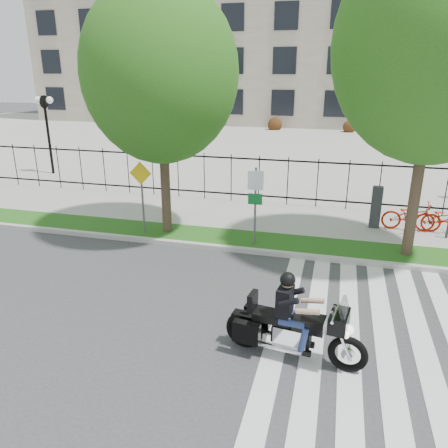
# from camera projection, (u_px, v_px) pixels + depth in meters

# --- Properties ---
(ground) EXTENTS (120.00, 120.00, 0.00)m
(ground) POSITION_uv_depth(u_px,v_px,m) (186.00, 317.00, 10.26)
(ground) COLOR #37373A
(ground) RESTS_ON ground
(curb) EXTENTS (60.00, 0.20, 0.15)m
(curb) POSITION_uv_depth(u_px,v_px,m) (229.00, 249.00, 13.97)
(curb) COLOR #AFAEA5
(curb) RESTS_ON ground
(grass_verge) EXTENTS (60.00, 1.50, 0.15)m
(grass_verge) POSITION_uv_depth(u_px,v_px,m) (235.00, 239.00, 14.74)
(grass_verge) COLOR #235114
(grass_verge) RESTS_ON ground
(sidewalk) EXTENTS (60.00, 3.50, 0.15)m
(sidewalk) POSITION_uv_depth(u_px,v_px,m) (250.00, 217.00, 17.02)
(sidewalk) COLOR #99968F
(sidewalk) RESTS_ON ground
(plaza) EXTENTS (80.00, 34.00, 0.10)m
(plaza) POSITION_uv_depth(u_px,v_px,m) (297.00, 146.00, 33.03)
(plaza) COLOR #99968F
(plaza) RESTS_ON ground
(crosswalk_stripes) EXTENTS (5.70, 8.00, 0.01)m
(crosswalk_stripes) POSITION_uv_depth(u_px,v_px,m) (405.00, 348.00, 9.09)
(crosswalk_stripes) COLOR silver
(crosswalk_stripes) RESTS_ON ground
(iron_fence) EXTENTS (30.00, 0.06, 2.00)m
(iron_fence) POSITION_uv_depth(u_px,v_px,m) (259.00, 179.00, 18.26)
(iron_fence) COLOR black
(iron_fence) RESTS_ON sidewalk
(office_building) EXTENTS (60.00, 21.90, 20.15)m
(office_building) POSITION_uv_depth(u_px,v_px,m) (321.00, 27.00, 47.87)
(office_building) COLOR gray
(office_building) RESTS_ON ground
(lamp_post_left) EXTENTS (1.06, 0.70, 4.25)m
(lamp_post_left) POSITION_uv_depth(u_px,v_px,m) (46.00, 116.00, 23.02)
(lamp_post_left) COLOR black
(lamp_post_left) RESTS_ON ground
(street_tree_1) EXTENTS (4.91, 4.91, 8.07)m
(street_tree_1) POSITION_uv_depth(u_px,v_px,m) (160.00, 73.00, 13.56)
(street_tree_1) COLOR #3E2F22
(street_tree_1) RESTS_ON grass_verge
(street_tree_2) EXTENTS (5.48, 5.48, 9.10)m
(street_tree_2) POSITION_uv_depth(u_px,v_px,m) (438.00, 45.00, 11.43)
(street_tree_2) COLOR #3E2F22
(street_tree_2) RESTS_ON grass_verge
(sign_pole_regulatory) EXTENTS (0.50, 0.09, 2.50)m
(sign_pole_regulatory) POSITION_uv_depth(u_px,v_px,m) (255.00, 196.00, 13.68)
(sign_pole_regulatory) COLOR #59595B
(sign_pole_regulatory) RESTS_ON grass_verge
(sign_pole_warning) EXTENTS (0.78, 0.09, 2.49)m
(sign_pole_warning) POSITION_uv_depth(u_px,v_px,m) (142.00, 188.00, 14.61)
(sign_pole_warning) COLOR #59595B
(sign_pole_warning) RESTS_ON grass_verge
(motorcycle_rider) EXTENTS (2.88, 1.03, 2.23)m
(motorcycle_rider) POSITION_uv_depth(u_px,v_px,m) (293.00, 325.00, 8.57)
(motorcycle_rider) COLOR black
(motorcycle_rider) RESTS_ON ground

